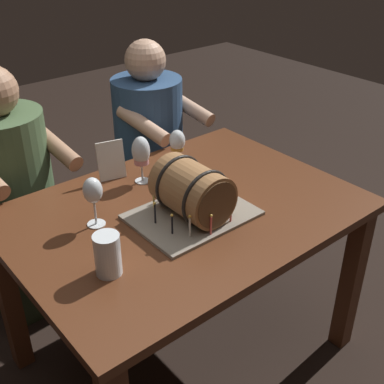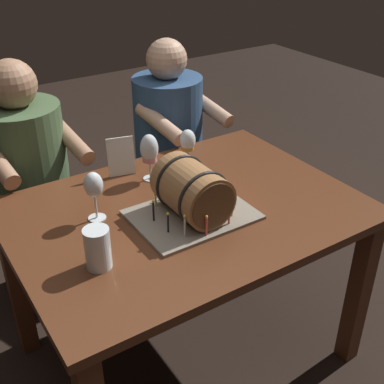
{
  "view_description": "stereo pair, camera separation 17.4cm",
  "coord_description": "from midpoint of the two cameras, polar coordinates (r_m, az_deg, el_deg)",
  "views": [
    {
      "loc": [
        -0.97,
        -1.22,
        1.72
      ],
      "look_at": [
        -0.01,
        -0.06,
        0.84
      ],
      "focal_mm": 46.85,
      "sensor_mm": 36.0,
      "label": 1
    },
    {
      "loc": [
        -0.83,
        -1.33,
        1.72
      ],
      "look_at": [
        -0.01,
        -0.06,
        0.84
      ],
      "focal_mm": 46.85,
      "sensor_mm": 36.0,
      "label": 2
    }
  ],
  "objects": [
    {
      "name": "ground_plane",
      "position": [
        2.32,
        -3.05,
        -17.63
      ],
      "size": [
        8.0,
        8.0,
        0.0
      ],
      "primitive_type": "plane",
      "color": "black"
    },
    {
      "name": "dining_table",
      "position": [
        1.9,
        -3.56,
        -4.76
      ],
      "size": [
        1.26,
        0.92,
        0.74
      ],
      "color": "#562D19",
      "rests_on": "ground"
    },
    {
      "name": "barrel_cake",
      "position": [
        1.74,
        -2.86,
        -0.24
      ],
      "size": [
        0.42,
        0.32,
        0.21
      ],
      "color": "gray",
      "rests_on": "dining_table"
    },
    {
      "name": "wine_glass_rose",
      "position": [
        1.97,
        -8.44,
        4.34
      ],
      "size": [
        0.07,
        0.07,
        0.2
      ],
      "color": "white",
      "rests_on": "dining_table"
    },
    {
      "name": "wine_glass_amber",
      "position": [
        2.06,
        -4.12,
        5.55
      ],
      "size": [
        0.07,
        0.07,
        0.18
      ],
      "color": "white",
      "rests_on": "dining_table"
    },
    {
      "name": "wine_glass_empty",
      "position": [
        1.73,
        -14.08,
        -0.08
      ],
      "size": [
        0.07,
        0.07,
        0.18
      ],
      "color": "white",
      "rests_on": "dining_table"
    },
    {
      "name": "beer_pint",
      "position": [
        1.53,
        -12.83,
        -7.18
      ],
      "size": [
        0.08,
        0.08,
        0.14
      ],
      "color": "white",
      "rests_on": "dining_table"
    },
    {
      "name": "menu_card",
      "position": [
        2.04,
        -11.62,
        3.48
      ],
      "size": [
        0.11,
        0.06,
        0.16
      ],
      "primitive_type": "cube",
      "rotation": [
        -0.15,
        0.0,
        -0.25
      ],
      "color": "silver",
      "rests_on": "dining_table"
    },
    {
      "name": "person_seated_left",
      "position": [
        2.38,
        -21.46,
        -1.27
      ],
      "size": [
        0.43,
        0.51,
        1.18
      ],
      "color": "#2A3A24",
      "rests_on": "ground"
    },
    {
      "name": "person_seated_right",
      "position": [
        2.65,
        -6.65,
        3.72
      ],
      "size": [
        0.43,
        0.51,
        1.17
      ],
      "color": "#1B2D46",
      "rests_on": "ground"
    }
  ]
}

